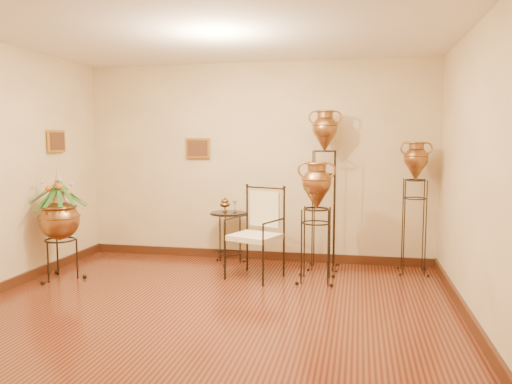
% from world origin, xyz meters
% --- Properties ---
extents(ground, '(5.00, 5.00, 0.00)m').
position_xyz_m(ground, '(0.00, 0.00, 0.00)').
color(ground, brown).
rests_on(ground, ground).
extents(room_shell, '(5.02, 5.02, 2.81)m').
position_xyz_m(room_shell, '(-0.01, 0.01, 1.73)').
color(room_shell, beige).
rests_on(room_shell, ground).
extents(amphora_tall, '(0.48, 0.48, 2.13)m').
position_xyz_m(amphora_tall, '(0.99, 2.15, 1.09)').
color(amphora_tall, black).
rests_on(amphora_tall, ground).
extents(amphora_mid, '(0.40, 0.40, 1.72)m').
position_xyz_m(amphora_mid, '(2.15, 2.15, 0.87)').
color(amphora_mid, black).
rests_on(amphora_mid, ground).
extents(amphora_short, '(0.52, 0.52, 1.48)m').
position_xyz_m(amphora_short, '(0.95, 1.51, 0.74)').
color(amphora_short, black).
rests_on(amphora_short, ground).
extents(planter_urn, '(0.83, 0.83, 1.42)m').
position_xyz_m(planter_urn, '(-2.15, 0.97, 0.80)').
color(planter_urn, black).
rests_on(planter_urn, ground).
extents(armchair, '(0.80, 0.78, 1.13)m').
position_xyz_m(armchair, '(0.19, 1.50, 0.57)').
color(armchair, black).
rests_on(armchair, ground).
extents(side_table, '(0.59, 0.59, 0.91)m').
position_xyz_m(side_table, '(-0.32, 2.15, 0.38)').
color(side_table, black).
rests_on(side_table, ground).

